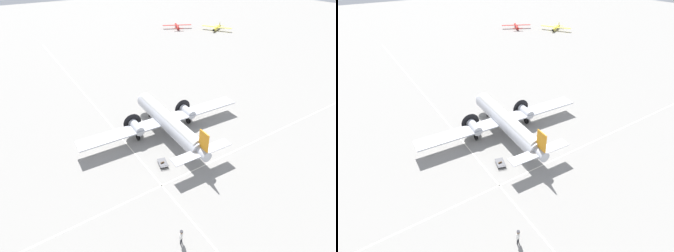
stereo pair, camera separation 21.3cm
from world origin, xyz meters
The scene contains 10 objects.
ground_plane centered at (0.00, 0.00, 0.00)m, with size 300.00×300.00×0.00m, color gray.
apron_line_eastwest centered at (0.00, 8.55, 0.00)m, with size 120.00×0.16×0.01m.
apron_line_northsouth centered at (6.44, 0.00, 0.00)m, with size 0.16×120.00×0.01m.
airliner_main centered at (-0.02, -0.40, 2.49)m, with size 26.88×19.05×5.69m.
crew_foreground centered at (8.83, 16.00, 1.15)m, with size 0.54×0.42×1.83m.
suitcase_near_door centered at (4.40, 5.43, 0.24)m, with size 0.50×0.18×0.51m.
suitcase_upright_spare centered at (2.24, 6.35, 0.22)m, with size 0.34×0.14×0.47m.
baggage_cart centered at (4.32, 5.39, 0.28)m, with size 1.58×2.11×0.56m.
light_aircraft_distant centered at (-40.26, -56.01, 0.84)m, with size 10.16×7.93×2.06m.
light_aircraft_taxiing centered at (-50.69, -45.78, 0.86)m, with size 7.97×10.04×2.11m.
Camera 1 is at (18.07, 27.93, 23.66)m, focal length 28.00 mm.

